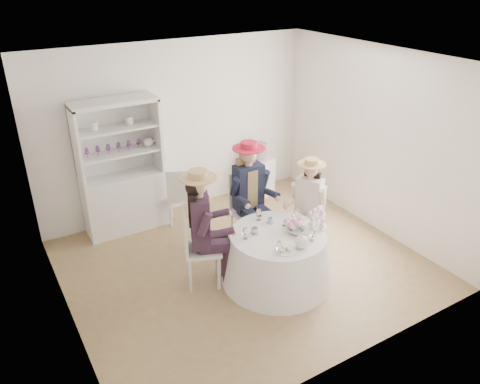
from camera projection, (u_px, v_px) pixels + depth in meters
ground at (244, 264)px, 6.35m from camera, size 4.50×4.50×0.00m
ceiling at (245, 62)px, 5.16m from camera, size 4.50×4.50×0.00m
wall_back at (178, 129)px, 7.30m from camera, size 4.50×0.00×4.50m
wall_front at (359, 250)px, 4.22m from camera, size 4.50×0.00×4.50m
wall_left at (54, 219)px, 4.72m from camera, size 0.00×4.50×4.50m
wall_right at (376, 141)px, 6.79m from camera, size 0.00×4.50×4.50m
tea_table at (277, 257)px, 5.89m from camera, size 1.40×1.40×0.69m
hutch at (123, 185)px, 6.92m from camera, size 1.31×0.76×2.01m
side_table at (258, 176)px, 8.13m from camera, size 0.54×0.54×0.67m
hatbox at (258, 151)px, 7.92m from camera, size 0.36×0.36×0.28m
guest_left at (202, 222)px, 5.62m from camera, size 0.65×0.59×1.56m
guest_mid at (249, 189)px, 6.43m from camera, size 0.56×0.59×1.56m
guest_right at (308, 199)px, 6.42m from camera, size 0.58×0.52×1.35m
spare_chair at (180, 195)px, 7.12m from camera, size 0.52×0.52×0.94m
teacup_a at (255, 231)px, 5.73m from camera, size 0.12×0.12×0.07m
teacup_b at (270, 221)px, 5.97m from camera, size 0.09×0.09×0.06m
teacup_c at (292, 222)px, 5.94m from camera, size 0.12×0.12×0.07m
flower_bowl at (296, 231)px, 5.74m from camera, size 0.30×0.30×0.06m
flower_arrangement at (293, 223)px, 5.79m from camera, size 0.20×0.20×0.07m
table_teapot at (301, 242)px, 5.44m from camera, size 0.23×0.16×0.17m
sandwich_plate at (285, 250)px, 5.40m from camera, size 0.25×0.25×0.06m
cupcake_stand at (317, 220)px, 5.86m from camera, size 0.27×0.27×0.25m
stemware_set at (278, 229)px, 5.71m from camera, size 0.88×0.84×0.15m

